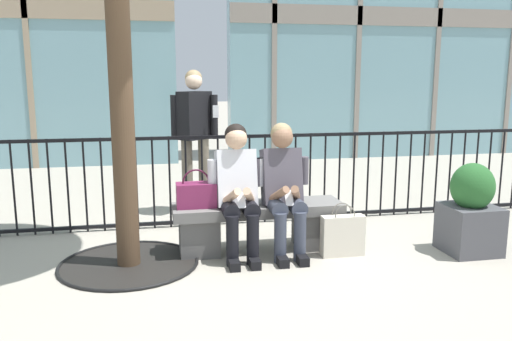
{
  "coord_description": "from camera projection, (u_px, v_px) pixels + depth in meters",
  "views": [
    {
      "loc": [
        -0.93,
        -4.61,
        1.63
      ],
      "look_at": [
        0.0,
        0.1,
        0.75
      ],
      "focal_mm": 36.08,
      "sensor_mm": 36.0,
      "label": 1
    }
  ],
  "objects": [
    {
      "name": "stone_bench",
      "position": [
        258.0,
        222.0,
        4.87
      ],
      "size": [
        1.6,
        0.44,
        0.45
      ],
      "color": "slate",
      "rests_on": "ground"
    },
    {
      "name": "ground_plane",
      "position": [
        258.0,
        249.0,
        4.92
      ],
      "size": [
        60.0,
        60.0,
        0.0
      ],
      "primitive_type": "plane",
      "color": "#A8A091"
    },
    {
      "name": "handbag_on_bench",
      "position": [
        196.0,
        194.0,
        4.7
      ],
      "size": [
        0.36,
        0.2,
        0.35
      ],
      "color": "#7A234C",
      "rests_on": "stone_bench"
    },
    {
      "name": "planter",
      "position": [
        471.0,
        212.0,
        4.78
      ],
      "size": [
        0.46,
        0.46,
        0.85
      ],
      "color": "#4C4C51",
      "rests_on": "ground"
    },
    {
      "name": "seated_person_companion",
      "position": [
        284.0,
        185.0,
        4.72
      ],
      "size": [
        0.52,
        0.66,
        1.21
      ],
      "color": "#383D4C",
      "rests_on": "ground"
    },
    {
      "name": "shopping_bag",
      "position": [
        343.0,
        235.0,
        4.72
      ],
      "size": [
        0.4,
        0.12,
        0.49
      ],
      "color": "beige",
      "rests_on": "ground"
    },
    {
      "name": "seated_person_with_phone",
      "position": [
        238.0,
        187.0,
        4.64
      ],
      "size": [
        0.52,
        0.66,
        1.21
      ],
      "color": "black",
      "rests_on": "ground"
    },
    {
      "name": "bystander_at_railing",
      "position": [
        195.0,
        131.0,
        6.08
      ],
      "size": [
        0.55,
        0.41,
        1.71
      ],
      "color": "#6B6051",
      "rests_on": "ground"
    },
    {
      "name": "plaza_railing",
      "position": [
        242.0,
        179.0,
        5.71
      ],
      "size": [
        9.69,
        0.04,
        1.0
      ],
      "color": "black",
      "rests_on": "ground"
    }
  ]
}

